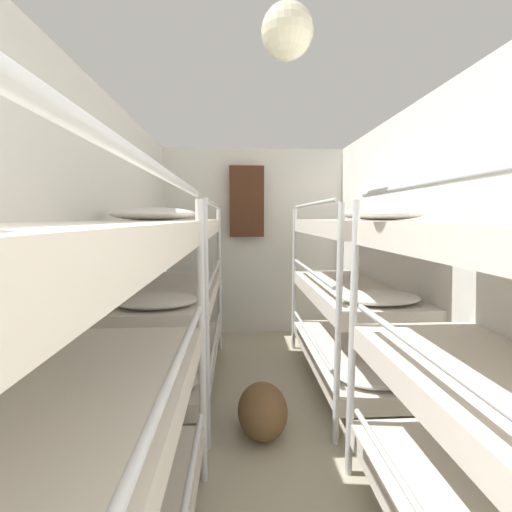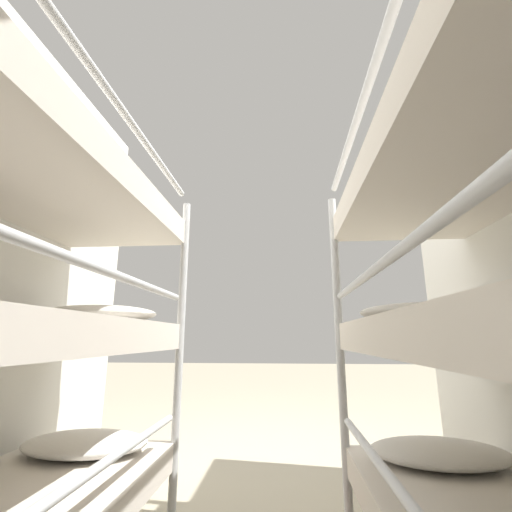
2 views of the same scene
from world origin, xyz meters
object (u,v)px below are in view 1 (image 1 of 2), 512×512
at_px(bunk_stack_left_near, 43,453).
at_px(duffel_bag, 263,410).
at_px(bunk_stack_right_far, 351,293).
at_px(hanging_coat, 247,202).
at_px(bunk_stack_left_far, 173,295).

relative_size(bunk_stack_left_near, duffel_bag, 3.68).
xyz_separation_m(bunk_stack_left_near, duffel_bag, (0.75, 1.37, -0.71)).
distance_m(bunk_stack_right_far, hanging_coat, 1.93).
relative_size(bunk_stack_left_near, bunk_stack_right_far, 1.00).
bearing_deg(duffel_bag, bunk_stack_left_near, -118.56).
relative_size(duffel_bag, hanging_coat, 0.55).
bearing_deg(duffel_bag, hanging_coat, 91.24).
distance_m(bunk_stack_left_far, bunk_stack_right_far, 1.61).
xyz_separation_m(bunk_stack_left_far, duffel_bag, (0.75, -0.67, -0.71)).
relative_size(bunk_stack_left_far, hanging_coat, 2.01).
bearing_deg(hanging_coat, duffel_bag, -88.76).
bearing_deg(hanging_coat, bunk_stack_left_near, -101.31).
height_order(bunk_stack_left_far, bunk_stack_right_far, same).
height_order(bunk_stack_left_near, duffel_bag, bunk_stack_left_near).
xyz_separation_m(bunk_stack_right_far, hanging_coat, (-0.91, 1.46, 0.89)).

